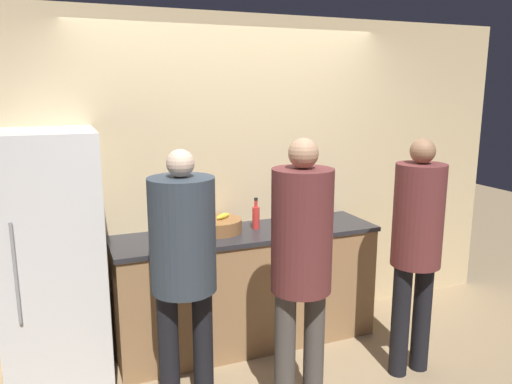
% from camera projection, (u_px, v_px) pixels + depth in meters
% --- Properties ---
extents(ground_plane, '(14.00, 14.00, 0.00)m').
position_uv_depth(ground_plane, '(263.00, 361.00, 3.78)').
color(ground_plane, '#9E8460').
extents(wall_back, '(5.20, 0.06, 2.60)m').
position_uv_depth(wall_back, '(233.00, 179.00, 4.09)').
color(wall_back, '#D6BC8C').
rests_on(wall_back, ground_plane).
extents(counter, '(2.08, 0.62, 0.93)m').
position_uv_depth(counter, '(246.00, 287.00, 4.00)').
color(counter, '#9E754C').
rests_on(counter, ground_plane).
extents(refrigerator, '(0.65, 0.73, 1.77)m').
position_uv_depth(refrigerator, '(52.00, 263.00, 3.32)').
color(refrigerator, white).
rests_on(refrigerator, ground_plane).
extents(person_left, '(0.40, 0.40, 1.68)m').
position_uv_depth(person_left, '(183.00, 254.00, 3.04)').
color(person_left, black).
rests_on(person_left, ground_plane).
extents(person_center, '(0.36, 0.36, 1.75)m').
position_uv_depth(person_center, '(301.00, 256.00, 2.95)').
color(person_center, '#4C4742').
rests_on(person_center, ground_plane).
extents(person_right, '(0.34, 0.34, 1.70)m').
position_uv_depth(person_right, '(417.00, 238.00, 3.45)').
color(person_right, black).
rests_on(person_right, ground_plane).
extents(fruit_bowl, '(0.38, 0.38, 0.14)m').
position_uv_depth(fruit_bowl, '(217.00, 225.00, 3.86)').
color(fruit_bowl, brown).
rests_on(fruit_bowl, counter).
extents(utensil_crock, '(0.13, 0.13, 0.25)m').
position_uv_depth(utensil_crock, '(316.00, 208.00, 4.34)').
color(utensil_crock, '#ADA393').
rests_on(utensil_crock, counter).
extents(bottle_red, '(0.06, 0.06, 0.25)m').
position_uv_depth(bottle_red, '(256.00, 217.00, 3.94)').
color(bottle_red, red).
rests_on(bottle_red, counter).
extents(cup_white, '(0.08, 0.08, 0.09)m').
position_uv_depth(cup_white, '(172.00, 238.00, 3.57)').
color(cup_white, white).
rests_on(cup_white, counter).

